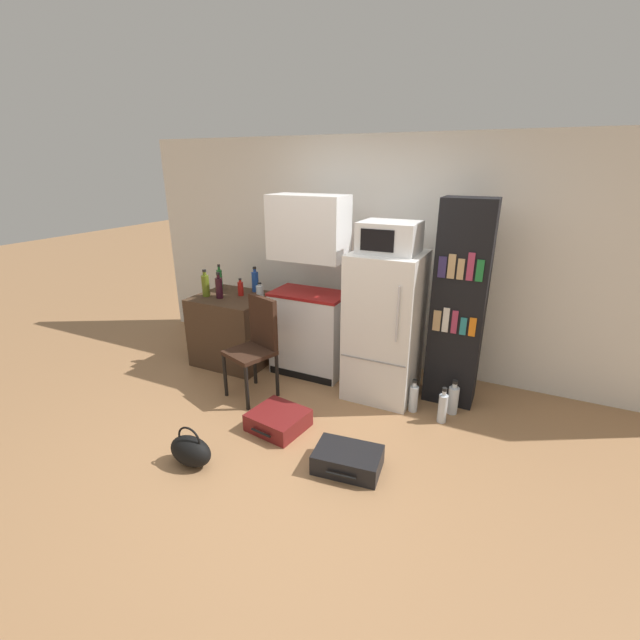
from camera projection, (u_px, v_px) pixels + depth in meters
name	position (u px, v px, depth m)	size (l,w,h in m)	color
ground_plane	(294.00, 454.00, 3.43)	(24.00, 24.00, 0.00)	#A3754C
wall_back	(398.00, 257.00, 4.61)	(6.40, 0.10, 2.48)	white
side_table	(235.00, 329.00, 4.94)	(0.82, 0.73, 0.79)	#422D1E
kitchen_hutch	(309.00, 296.00, 4.52)	(0.80, 0.47, 1.91)	white
refrigerator	(385.00, 326.00, 4.13)	(0.65, 0.68, 1.43)	white
microwave	(390.00, 237.00, 3.84)	(0.52, 0.43, 0.28)	silver
bookshelf	(459.00, 306.00, 3.93)	(0.46, 0.33, 1.93)	black
bottle_wine_dark	(219.00, 287.00, 4.70)	(0.08, 0.08, 0.29)	black
bottle_olive_oil	(206.00, 285.00, 4.76)	(0.08, 0.08, 0.30)	#566619
bottle_green_tall	(220.00, 279.00, 5.03)	(0.06, 0.06, 0.30)	#1E6028
bottle_blue_soda	(255.00, 281.00, 4.94)	(0.08, 0.08, 0.29)	#1E47A3
bottle_ketchup_red	(241.00, 288.00, 4.80)	(0.06, 0.06, 0.20)	#AD1914
bottle_clear_short	(260.00, 291.00, 4.76)	(0.08, 0.08, 0.16)	silver
chair	(257.00, 339.00, 4.16)	(0.51, 0.51, 1.00)	black
suitcase_large_flat	(348.00, 460.00, 3.25)	(0.54, 0.40, 0.16)	black
suitcase_small_flat	(278.00, 420.00, 3.75)	(0.51, 0.49, 0.16)	maroon
handbag	(191.00, 451.00, 3.28)	(0.36, 0.20, 0.33)	black
water_bottle_front	(443.00, 408.00, 3.82)	(0.08, 0.08, 0.34)	silver
water_bottle_middle	(453.00, 399.00, 3.95)	(0.10, 0.10, 0.34)	silver
water_bottle_back	(414.00, 398.00, 3.99)	(0.08, 0.08, 0.33)	silver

